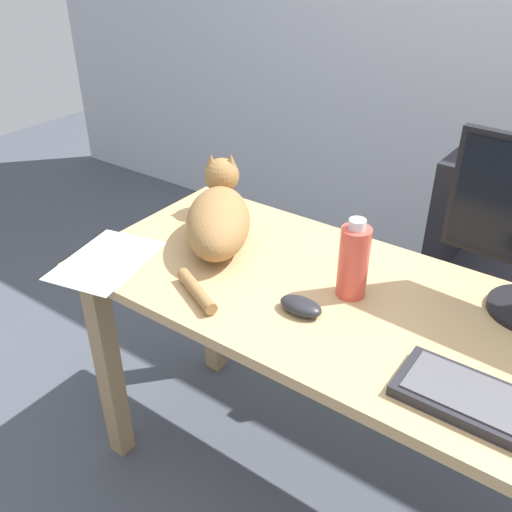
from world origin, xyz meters
The scene contains 8 objects.
ground_plane centered at (0.00, 0.00, 0.00)m, with size 8.00×8.00×0.00m, color #474C56.
desk centered at (0.00, 0.00, 0.65)m, with size 1.66×0.63×0.76m.
office_chair centered at (0.05, 0.74, 0.40)m, with size 0.48×0.48×0.93m.
keyboard centered at (0.32, -0.17, 0.77)m, with size 0.44×0.15×0.03m.
cat centered at (-0.55, 0.04, 0.84)m, with size 0.38×0.52×0.20m.
computer_mouse centered at (-0.18, -0.11, 0.78)m, with size 0.11×0.06×0.04m, color #232328.
paper_sheet centered at (-0.74, -0.23, 0.76)m, with size 0.21×0.30×0.00m, color white.
spray_bottle centered at (-0.12, 0.03, 0.85)m, with size 0.07×0.07×0.21m.
Camera 1 is at (0.36, -1.05, 1.57)m, focal length 39.32 mm.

